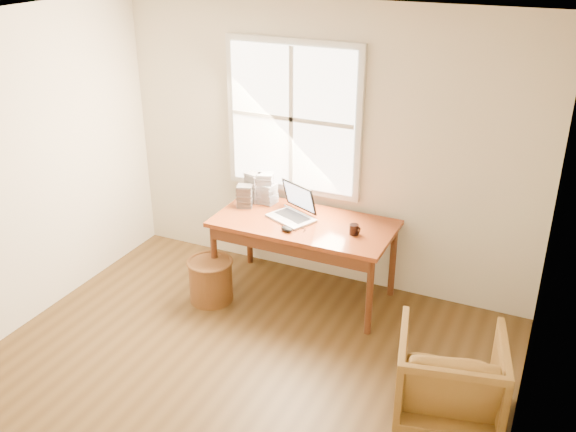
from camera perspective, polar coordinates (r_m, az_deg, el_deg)
name	(u,v)px	position (r m, az deg, el deg)	size (l,w,h in m)	color
room_shell	(200,240)	(4.14, -7.81, -2.10)	(4.04, 4.54, 2.64)	#533B1C
desk	(304,224)	(5.69, 1.44, -0.68)	(1.60, 0.80, 0.04)	brown
armchair	(449,376)	(4.67, 14.15, -13.65)	(0.71, 0.73, 0.66)	brown
wicker_stool	(211,281)	(5.91, -6.87, -5.74)	(0.39, 0.39, 0.39)	brown
laptop	(291,202)	(5.66, 0.28, 1.24)	(0.45, 0.47, 0.33)	#BBBCC3
mouse	(287,229)	(5.50, -0.13, -1.16)	(0.12, 0.07, 0.04)	black
coffee_mug	(354,229)	(5.47, 5.89, -1.19)	(0.08, 0.08, 0.09)	black
cd_stack_a	(265,188)	(6.03, -2.03, 2.49)	(0.15, 0.13, 0.29)	silver
cd_stack_b	(244,196)	(5.96, -3.89, 1.81)	(0.14, 0.12, 0.21)	#232328
cd_stack_c	(253,187)	(6.05, -3.09, 2.60)	(0.13, 0.12, 0.29)	#A5A5B3
cd_stack_d	(267,193)	(6.03, -1.86, 2.02)	(0.15, 0.13, 0.19)	silver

